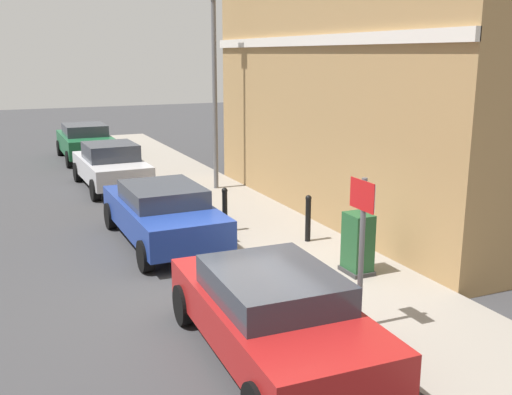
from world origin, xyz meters
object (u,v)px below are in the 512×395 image
car_red (273,312)px  lamppost (215,84)px  car_silver (111,165)px  car_green (85,141)px  utility_cabinet (358,246)px  bollard_far_kerb (225,208)px  street_sign (362,231)px  car_blue (163,212)px  bollard_near_cabinet (308,217)px

car_red → lamppost: (2.83, 9.93, 2.60)m
car_silver → lamppost: bearing=-126.4°
car_green → utility_cabinet: bearing=-170.3°
car_green → lamppost: size_ratio=0.72×
bollard_far_kerb → lamppost: 5.30m
utility_cabinet → street_sign: street_sign is taller
street_sign → utility_cabinet: bearing=57.1°
car_silver → lamppost: size_ratio=0.72×
bollard_far_kerb → car_silver: bearing=102.5°
car_green → lamppost: 8.48m
bollard_far_kerb → street_sign: bearing=-89.6°
car_silver → utility_cabinet: car_silver is taller
car_red → car_blue: (0.00, 5.72, 0.02)m
bollard_near_cabinet → bollard_far_kerb: size_ratio=1.00×
car_red → street_sign: 1.75m
car_blue → lamppost: bearing=-34.8°
bollard_near_cabinet → lamppost: 6.38m
car_silver → car_red: bearing=178.3°
car_silver → bollard_near_cabinet: (2.81, -7.78, -0.03)m
car_silver → car_green: (0.04, 5.65, 0.02)m
bollard_near_cabinet → street_sign: bearing=-108.6°
car_blue → car_silver: 6.16m
car_silver → lamppost: lamppost is taller
car_blue → bollard_far_kerb: car_blue is taller
car_red → car_silver: (0.01, 11.88, 0.03)m
car_silver → lamppost: (2.81, -1.95, 2.57)m
car_red → car_green: (0.06, 17.54, 0.06)m
car_blue → bollard_far_kerb: size_ratio=4.23×
street_sign → car_silver: bearing=97.0°
car_blue → bollard_far_kerb: 1.43m
bollard_far_kerb → car_red: bearing=-104.4°
car_silver → street_sign: street_sign is taller
car_blue → bollard_far_kerb: bearing=-98.6°
car_red → car_green: 17.54m
car_blue → utility_cabinet: bearing=-144.7°
utility_cabinet → bollard_near_cabinet: (0.10, 2.09, 0.02)m
bollard_near_cabinet → utility_cabinet: bearing=-92.7°
car_silver → lamppost: 4.28m
street_sign → lamppost: 10.09m
street_sign → lamppost: (1.37, 9.86, 1.64)m
car_silver → car_green: 5.65m
car_red → bollard_far_kerb: 5.71m
car_green → bollard_near_cabinet: car_green is taller
car_red → bollard_near_cabinet: (2.82, 4.11, 0.00)m
car_green → bollard_far_kerb: car_green is taller
car_green → utility_cabinet: size_ratio=3.60×
utility_cabinet → bollard_near_cabinet: utility_cabinet is taller
car_silver → bollard_far_kerb: car_silver is taller
car_red → street_sign: bearing=-85.7°
car_green → utility_cabinet: 15.75m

